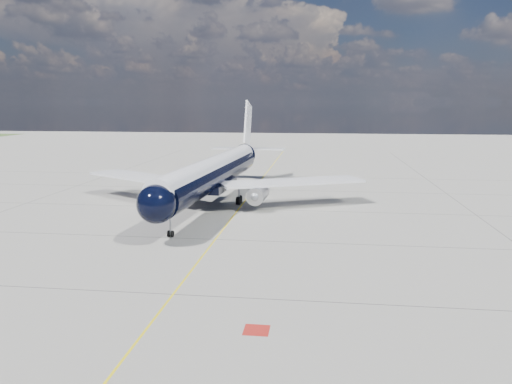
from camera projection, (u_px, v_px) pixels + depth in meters
ground at (244, 202)px, 70.66m from camera, size 320.00×320.00×0.00m
taxiway_centerline at (239, 209)px, 65.78m from camera, size 0.16×160.00×0.01m
red_marking at (257, 330)px, 30.76m from camera, size 1.60×1.60×0.01m
main_airliner at (216, 172)px, 68.65m from camera, size 40.56×49.45×14.28m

